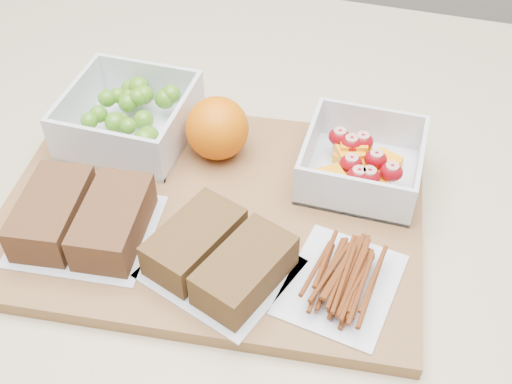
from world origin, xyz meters
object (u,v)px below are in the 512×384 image
Objects in this scene: grape_container at (132,116)px; orange at (217,128)px; fruit_container at (361,164)px; pretzel_bag at (342,277)px; sandwich_bag_center at (220,257)px; sandwich_bag_left at (83,218)px; cutting_board at (213,211)px.

orange is at bearing -2.73° from grape_container.
fruit_container is 0.92× the size of pretzel_bag.
grape_container is at bearing 177.27° from orange.
sandwich_bag_left is at bearing 176.71° from sandwich_bag_center.
fruit_container reaches higher than sandwich_bag_center.
sandwich_bag_center reaches higher than pretzel_bag.
sandwich_bag_left is (-0.11, -0.07, 0.03)m from cutting_board.
sandwich_bag_center is (-0.10, -0.16, -0.00)m from fruit_container.
grape_container reaches higher than fruit_container.
sandwich_bag_center is at bearing -71.76° from cutting_board.
sandwich_bag_center reaches higher than cutting_board.
pretzel_bag reaches higher than cutting_board.
grape_container is 1.02× the size of pretzel_bag.
grape_container is at bearing 96.10° from sandwich_bag_left.
cutting_board is 6.15× the size of orange.
cutting_board is 3.20× the size of grape_container.
orange is 0.53× the size of pretzel_bag.
cutting_board is 0.13m from sandwich_bag_left.
sandwich_bag_center is 0.11m from pretzel_bag.
sandwich_bag_left reaches higher than cutting_board.
grape_container is at bearing 151.37° from pretzel_bag.
pretzel_bag is at bearing -40.62° from orange.
orange reaches higher than sandwich_bag_center.
fruit_container reaches higher than pretzel_bag.
sandwich_bag_center is at bearing -122.92° from fruit_container.
sandwich_bag_left reaches higher than pretzel_bag.
sandwich_bag_center is (0.14, -0.01, -0.00)m from sandwich_bag_left.
orange reaches higher than grape_container.
sandwich_bag_center is at bearing -70.85° from orange.
orange is 0.22m from pretzel_bag.
grape_container is at bearing 134.49° from sandwich_bag_center.
orange is 0.48× the size of sandwich_bag_left.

